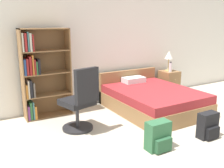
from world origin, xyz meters
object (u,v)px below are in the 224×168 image
Objects in this scene: bed at (151,99)px; backpack_black at (208,126)px; nightstand at (169,83)px; bookshelf at (39,74)px; backpack_green at (158,136)px; office_chair at (80,102)px; table_lamp at (169,56)px; water_bottle at (170,67)px.

bed is 4.63× the size of backpack_black.
nightstand is at bearing 61.84° from backpack_black.
backpack_black is at bearing -47.72° from bookshelf.
backpack_green is (-0.99, -1.39, -0.04)m from bed.
nightstand is at bearing -1.20° from bookshelf.
bed is 1.76× the size of office_chair.
bed reaches higher than backpack_green.
office_chair reaches higher than backpack_green.
bookshelf reaches higher than backpack_black.
bookshelf is 3.21m from table_lamp.
bookshelf reaches higher than backpack_green.
table_lamp is 2.63m from backpack_black.
backpack_black is 0.94m from backpack_green.
nightstand is at bearing 44.69° from backpack_green.
backpack_green is (-2.03, -1.98, -0.53)m from water_bottle.
office_chair is 2.96m from nightstand.
backpack_black is at bearing -117.73° from water_bottle.
office_chair is 4.40× the size of water_bottle.
water_bottle reaches higher than backpack_black.
table_lamp reaches higher than bed.
backpack_green is at bearing -58.88° from office_chair.
table_lamp is (-0.01, 0.04, 0.68)m from nightstand.
bed is (2.10, -0.76, -0.62)m from bookshelf.
bed is at bearing -19.89° from bookshelf.
bed is at bearing 54.67° from backpack_green.
bookshelf is at bearing 132.28° from backpack_black.
office_chair is 2.10m from backpack_black.
water_bottle is (-0.06, -0.14, -0.26)m from table_lamp.
backpack_black is (-0.05, -1.49, -0.04)m from bed.
office_chair is at bearing -172.44° from bed.
table_lamp is 1.99× the size of water_bottle.
bookshelf is 3.39× the size of table_lamp.
table_lamp is at bearing 66.55° from water_bottle.
backpack_green is at bearing -125.33° from bed.
office_chair is at bearing -67.58° from bookshelf.
backpack_green is at bearing -62.69° from bookshelf.
bed is 1.52m from table_lamp.
water_bottle is (-0.08, -0.10, 0.43)m from nightstand.
bookshelf is at bearing 176.90° from water_bottle.
backpack_green is (0.71, -1.17, -0.30)m from office_chair.
bookshelf is 6.75× the size of water_bottle.
nightstand reaches higher than backpack_black.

